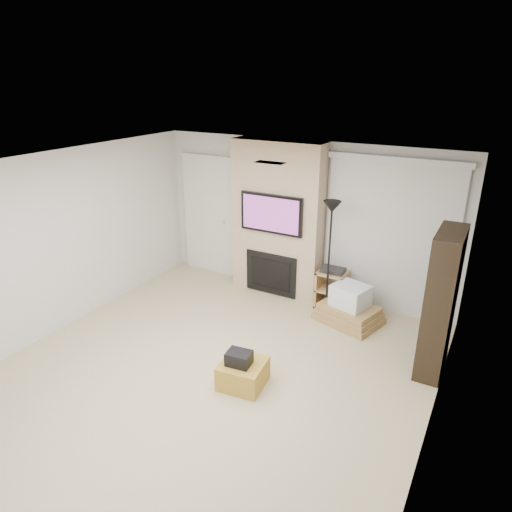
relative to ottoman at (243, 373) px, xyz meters
The scene contains 15 objects.
floor 0.49m from the ottoman, behind, with size 5.00×5.50×0.00m, color #C1AF89.
ceiling 2.40m from the ottoman, behind, with size 5.00×5.50×0.00m, color white.
wall_back 2.95m from the ottoman, 99.68° to the left, with size 5.00×2.50×0.00m, color silver.
wall_left 3.16m from the ottoman, behind, with size 5.50×2.50×0.00m, color silver.
wall_right 2.32m from the ottoman, ahead, with size 5.50×2.50×0.00m, color silver.
hvac_vent 2.46m from the ottoman, 94.58° to the left, with size 0.35×0.18×0.01m, color silver.
ottoman is the anchor object (origin of this frame).
black_bag 0.24m from the ottoman, 120.10° to the right, with size 0.28×0.22×0.16m, color black.
fireplace_wall 2.83m from the ottoman, 108.06° to the left, with size 1.50×0.47×2.50m.
entry_door 3.60m from the ottoman, 130.38° to the left, with size 1.02×0.11×2.14m.
vertical_blinds 3.02m from the ottoman, 70.41° to the left, with size 1.98×0.10×2.37m.
floor_lamp 2.49m from the ottoman, 84.25° to the left, with size 0.26×0.26×1.76m.
av_stand 2.36m from the ottoman, 84.54° to the left, with size 0.45×0.38×0.66m.
box_stack 2.12m from the ottoman, 73.02° to the left, with size 1.02×0.88×0.59m.
bookshelf 2.48m from the ottoman, 37.35° to the left, with size 0.30×0.80×1.80m.
Camera 1 is at (2.76, -3.77, 3.42)m, focal length 32.00 mm.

